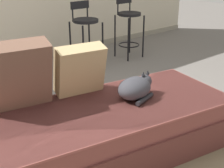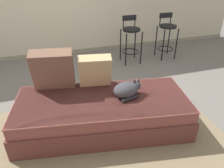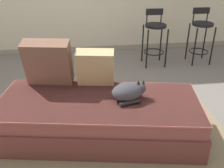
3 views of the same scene
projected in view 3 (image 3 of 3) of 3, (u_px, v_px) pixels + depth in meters
ground_plane at (97, 113)px, 3.15m from camera, size 16.00×16.00×0.00m
wall_baseboard_trim at (88, 49)px, 5.07m from camera, size 8.00×0.02×0.09m
area_rug at (102, 152)px, 2.53m from camera, size 2.74×1.95×0.01m
couch at (99, 117)px, 2.70m from camera, size 2.15×1.18×0.42m
throw_pillow_corner at (48, 62)px, 2.80m from camera, size 0.53×0.36×0.52m
throw_pillow_middle at (96, 67)px, 2.80m from camera, size 0.43×0.29×0.42m
cat at (129, 91)px, 2.59m from camera, size 0.38×0.32×0.20m
bar_stool_near_window at (155, 34)px, 4.27m from camera, size 0.34×0.34×0.91m
bar_stool_by_doorway at (201, 32)px, 4.36m from camera, size 0.34×0.34×0.91m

